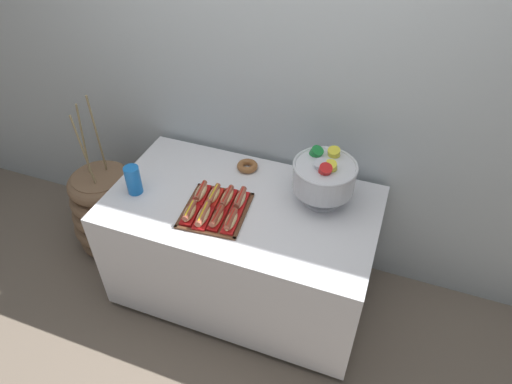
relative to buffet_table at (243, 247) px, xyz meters
The scene contains 16 objects.
ground_plane 0.39m from the buffet_table, ahead, with size 10.00×10.00×0.00m, color #7A6B5B.
back_wall 1.04m from the buffet_table, 90.00° to the left, with size 6.00×0.10×2.60m, color #B2BCC1.
buffet_table is the anchor object (origin of this frame).
floor_vase 1.03m from the buffet_table, behind, with size 0.50×0.50×1.18m.
serving_tray 0.39m from the buffet_table, 132.99° to the right, with size 0.36×0.39×0.01m.
hot_dog_0 0.49m from the buffet_table, 135.62° to the right, with size 0.08×0.16×0.06m.
hot_dog_1 0.46m from the buffet_table, 124.16° to the right, with size 0.09×0.19×0.06m.
hot_dog_2 0.44m from the buffet_table, 107.24° to the right, with size 0.06×0.16×0.06m.
hot_dog_3 0.43m from the buffet_table, 85.12° to the right, with size 0.08×0.17×0.06m.
hot_dog_4 0.45m from the buffet_table, 169.94° to the right, with size 0.09×0.18×0.06m.
hot_dog_5 0.42m from the buffet_table, 167.58° to the right, with size 0.08×0.16×0.06m.
hot_dog_6 0.40m from the buffet_table, 160.74° to the right, with size 0.08×0.18×0.06m.
hot_dog_7 0.39m from the buffet_table, 88.40° to the right, with size 0.08×0.18×0.07m.
punch_bowl 0.68m from the buffet_table, 23.13° to the left, with size 0.34×0.34×0.29m.
cup_stack 0.74m from the buffet_table, 168.47° to the right, with size 0.08×0.08×0.17m.
donut 0.48m from the buffet_table, 105.15° to the left, with size 0.12×0.12×0.04m.
Camera 1 is at (0.71, -1.68, 2.39)m, focal length 31.60 mm.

